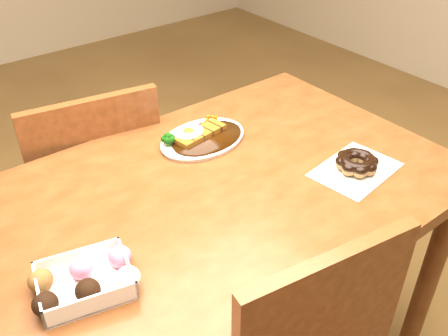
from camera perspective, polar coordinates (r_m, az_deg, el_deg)
table at (r=1.31m, az=-0.22°, el=-5.46°), size 1.20×0.80×0.75m
chair_far at (r=1.74m, az=-14.49°, el=-2.30°), size 0.49×0.49×0.87m
katsu_curry_plate at (r=1.42m, az=-2.66°, el=3.56°), size 0.27×0.21×0.05m
donut_box at (r=1.02m, az=-15.63°, el=-12.23°), size 0.21×0.17×0.05m
pon_de_ring at (r=1.34m, az=14.92°, el=0.54°), size 0.25×0.19×0.04m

